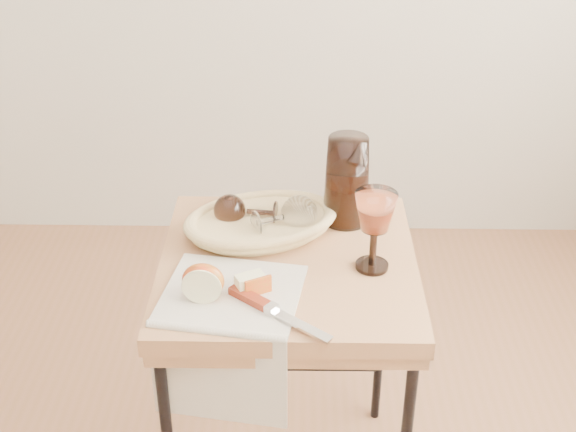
# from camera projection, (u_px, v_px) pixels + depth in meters

# --- Properties ---
(side_table) EXTENTS (0.55, 0.55, 0.70)m
(side_table) POSITION_uv_depth(u_px,v_px,m) (288.00, 382.00, 1.84)
(side_table) COLOR brown
(side_table) RESTS_ON floor
(tea_towel) EXTENTS (0.31, 0.28, 0.01)m
(tea_towel) POSITION_uv_depth(u_px,v_px,m) (232.00, 294.00, 1.55)
(tea_towel) COLOR white
(tea_towel) RESTS_ON side_table
(bread_basket) EXTENTS (0.37, 0.31, 0.05)m
(bread_basket) POSITION_uv_depth(u_px,v_px,m) (261.00, 225.00, 1.74)
(bread_basket) COLOR #A58047
(bread_basket) RESTS_ON side_table
(goblet_lying_a) EXTENTS (0.13, 0.09, 0.07)m
(goblet_lying_a) POSITION_uv_depth(u_px,v_px,m) (249.00, 211.00, 1.74)
(goblet_lying_a) COLOR #392018
(goblet_lying_a) RESTS_ON bread_basket
(goblet_lying_b) EXTENTS (0.16, 0.13, 0.08)m
(goblet_lying_b) POSITION_uv_depth(u_px,v_px,m) (281.00, 217.00, 1.71)
(goblet_lying_b) COLOR white
(goblet_lying_b) RESTS_ON bread_basket
(pitcher) EXTENTS (0.22, 0.27, 0.25)m
(pitcher) POSITION_uv_depth(u_px,v_px,m) (347.00, 180.00, 1.75)
(pitcher) COLOR black
(pitcher) RESTS_ON side_table
(wine_goblet) EXTENTS (0.11, 0.11, 0.18)m
(wine_goblet) POSITION_uv_depth(u_px,v_px,m) (374.00, 231.00, 1.59)
(wine_goblet) COLOR white
(wine_goblet) RESTS_ON side_table
(apple_half) EXTENTS (0.09, 0.05, 0.08)m
(apple_half) POSITION_uv_depth(u_px,v_px,m) (203.00, 281.00, 1.52)
(apple_half) COLOR red
(apple_half) RESTS_ON tea_towel
(apple_wedge) EXTENTS (0.06, 0.05, 0.04)m
(apple_wedge) POSITION_uv_depth(u_px,v_px,m) (250.00, 283.00, 1.54)
(apple_wedge) COLOR #FFFABF
(apple_wedge) RESTS_ON tea_towel
(table_knife) EXTENTS (0.20, 0.17, 0.02)m
(table_knife) POSITION_uv_depth(u_px,v_px,m) (275.00, 310.00, 1.48)
(table_knife) COLOR silver
(table_knife) RESTS_ON tea_towel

